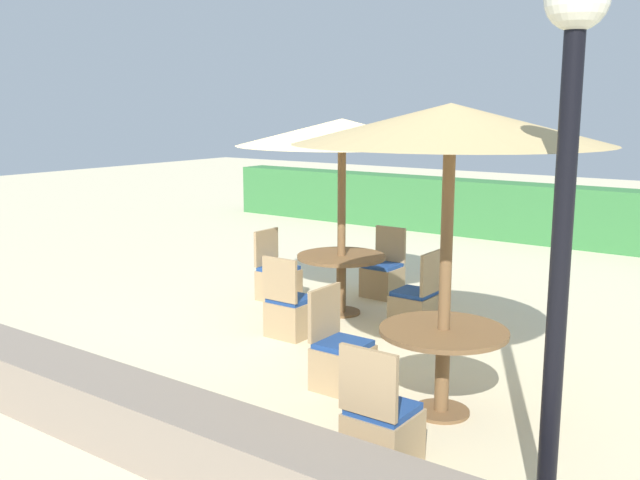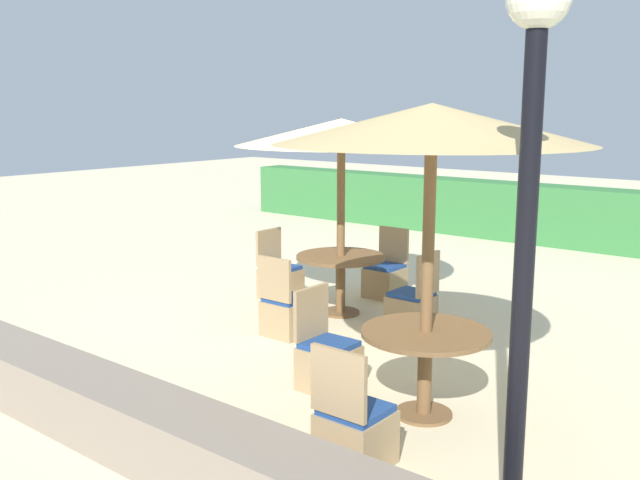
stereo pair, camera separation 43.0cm
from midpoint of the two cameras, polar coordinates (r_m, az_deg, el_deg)
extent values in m
plane|color=beige|center=(8.70, -1.07, -6.41)|extent=(40.00, 40.00, 0.00)
cube|color=#387A3D|center=(14.29, 16.47, 2.16)|extent=(13.00, 0.70, 1.10)
cube|color=gray|center=(6.60, -19.79, -10.51)|extent=(10.00, 0.56, 0.48)
cylinder|color=black|center=(4.39, 18.64, -3.83)|extent=(0.12, 0.12, 3.00)
cylinder|color=brown|center=(8.72, 3.09, 1.47)|extent=(0.10, 0.10, 2.33)
cone|color=tan|center=(8.61, 3.16, 8.61)|extent=(2.57, 2.57, 0.32)
cylinder|color=brown|center=(8.97, 3.02, -5.80)|extent=(0.48, 0.48, 0.03)
cylinder|color=brown|center=(8.88, 3.04, -3.72)|extent=(0.12, 0.12, 0.70)
cylinder|color=brown|center=(8.80, 3.06, -1.37)|extent=(1.10, 1.10, 0.04)
cube|color=tan|center=(9.74, 6.45, -3.40)|extent=(0.46, 0.46, 0.40)
cube|color=navy|center=(9.69, 6.48, -2.11)|extent=(0.42, 0.42, 0.05)
cube|color=tan|center=(9.81, 7.17, -0.38)|extent=(0.46, 0.04, 0.48)
cube|color=tan|center=(8.39, 8.76, -5.77)|extent=(0.46, 0.46, 0.40)
cube|color=navy|center=(8.33, 8.80, -4.29)|extent=(0.42, 0.42, 0.05)
cube|color=tan|center=(8.17, 10.13, -2.71)|extent=(0.04, 0.46, 0.48)
cube|color=tan|center=(9.58, -1.88, -3.57)|extent=(0.46, 0.46, 0.40)
cube|color=navy|center=(9.53, -1.89, -2.26)|extent=(0.42, 0.42, 0.05)
cube|color=tan|center=(9.61, -2.85, -0.54)|extent=(0.04, 0.46, 0.48)
cube|color=tan|center=(8.10, -1.10, -6.25)|extent=(0.46, 0.46, 0.40)
cube|color=navy|center=(8.04, -1.10, -4.71)|extent=(0.42, 0.42, 0.05)
cube|color=tan|center=(7.81, -2.10, -3.16)|extent=(0.46, 0.04, 0.48)
cylinder|color=brown|center=(5.86, 10.69, -2.41)|extent=(0.10, 0.10, 2.50)
cone|color=tan|center=(5.71, 11.10, 9.11)|extent=(2.52, 2.52, 0.32)
cylinder|color=brown|center=(6.25, 10.29, -13.51)|extent=(0.48, 0.48, 0.03)
cylinder|color=brown|center=(6.12, 10.40, -10.64)|extent=(0.12, 0.12, 0.70)
cylinder|color=brown|center=(6.00, 10.52, -7.34)|extent=(1.07, 1.07, 0.04)
cube|color=tan|center=(6.62, 2.62, -10.21)|extent=(0.46, 0.46, 0.40)
cube|color=navy|center=(6.54, 2.64, -8.37)|extent=(0.42, 0.42, 0.05)
cube|color=tan|center=(6.58, 1.17, -5.82)|extent=(0.04, 0.46, 0.48)
cube|color=tan|center=(5.34, 5.26, -15.58)|extent=(0.46, 0.46, 0.40)
cube|color=navy|center=(5.24, 5.30, -13.37)|extent=(0.42, 0.42, 0.05)
cube|color=tan|center=(4.98, 4.00, -11.38)|extent=(0.46, 0.04, 0.48)
camera|label=1|loc=(0.21, -88.62, 0.26)|focal=40.00mm
camera|label=2|loc=(0.21, 91.38, -0.26)|focal=40.00mm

